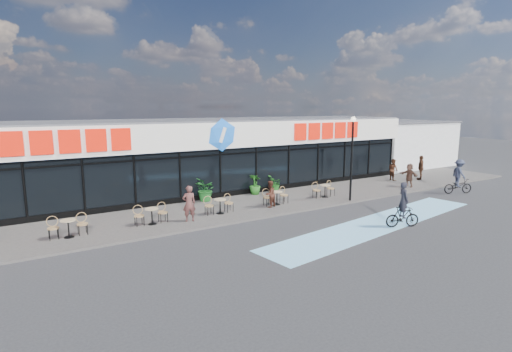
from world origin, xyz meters
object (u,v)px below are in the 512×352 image
at_px(pedestrian_b, 393,170).
at_px(pedestrian_c, 421,168).
at_px(lamp_post, 352,151).
at_px(potted_plant_left, 206,189).
at_px(patron_right, 270,194).
at_px(cyclist_a, 403,211).
at_px(potted_plant_right, 275,184).
at_px(potted_plant_mid, 255,184).
at_px(patron_left, 189,204).
at_px(cyclist_b, 458,179).
at_px(pedestrian_a, 409,175).

distance_m(pedestrian_b, pedestrian_c, 2.12).
bearing_deg(lamp_post, potted_plant_left, 149.12).
height_order(patron_right, pedestrian_c, pedestrian_c).
relative_size(potted_plant_left, pedestrian_b, 0.86).
relative_size(lamp_post, cyclist_a, 2.28).
relative_size(potted_plant_left, potted_plant_right, 1.28).
bearing_deg(potted_plant_mid, pedestrian_c, -9.88).
height_order(patron_left, patron_right, patron_left).
height_order(patron_right, pedestrian_b, pedestrian_b).
distance_m(potted_plant_left, pedestrian_c, 16.43).
xyz_separation_m(potted_plant_mid, pedestrian_c, (12.95, -2.26, 0.28)).
bearing_deg(lamp_post, patron_right, 166.37).
bearing_deg(cyclist_b, patron_left, 170.26).
height_order(patron_right, cyclist_a, cyclist_a).
relative_size(lamp_post, cyclist_b, 2.18).
bearing_deg(potted_plant_left, cyclist_a, -58.27).
height_order(lamp_post, cyclist_b, lamp_post).
height_order(lamp_post, patron_right, lamp_post).
bearing_deg(pedestrian_a, potted_plant_left, -102.13).
xyz_separation_m(potted_plant_mid, potted_plant_right, (1.40, -0.12, -0.09)).
bearing_deg(pedestrian_b, cyclist_b, -165.70).
distance_m(patron_left, cyclist_b, 17.12).
bearing_deg(patron_right, pedestrian_c, 164.67).
height_order(potted_plant_mid, cyclist_a, cyclist_a).
xyz_separation_m(lamp_post, pedestrian_a, (6.24, 0.78, -2.06)).
height_order(potted_plant_mid, patron_left, patron_left).
xyz_separation_m(lamp_post, pedestrian_b, (7.31, 2.97, -2.07)).
xyz_separation_m(potted_plant_mid, patron_left, (-5.72, -3.36, 0.23)).
bearing_deg(potted_plant_mid, patron_left, -149.60).
xyz_separation_m(potted_plant_right, pedestrian_c, (11.55, -2.13, 0.37)).
height_order(pedestrian_a, cyclist_b, cyclist_b).
height_order(potted_plant_left, patron_right, patron_right).
xyz_separation_m(lamp_post, pedestrian_c, (9.21, 2.05, -1.95)).
relative_size(lamp_post, pedestrian_b, 3.03).
bearing_deg(potted_plant_left, potted_plant_right, -0.53).
relative_size(potted_plant_left, cyclist_a, 0.65).
distance_m(potted_plant_mid, pedestrian_c, 13.15).
bearing_deg(patron_right, pedestrian_a, 159.03).
bearing_deg(pedestrian_a, cyclist_a, -52.12).
distance_m(potted_plant_left, pedestrian_b, 14.44).
distance_m(patron_right, cyclist_b, 12.57).
relative_size(potted_plant_mid, pedestrian_a, 0.79).
xyz_separation_m(lamp_post, potted_plant_mid, (-3.74, 4.31, -2.23)).
bearing_deg(cyclist_a, lamp_post, 72.24).
relative_size(potted_plant_right, cyclist_b, 0.48).
bearing_deg(cyclist_b, patron_right, 165.71).
relative_size(patron_left, cyclist_a, 0.82).
height_order(pedestrian_c, cyclist_b, cyclist_b).
distance_m(lamp_post, pedestrian_c, 9.64).
bearing_deg(patron_right, cyclist_b, 146.72).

